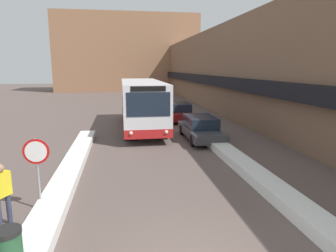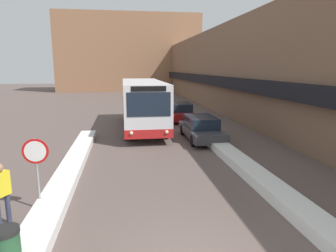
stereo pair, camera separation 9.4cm
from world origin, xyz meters
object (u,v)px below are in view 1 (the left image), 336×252
(trash_bin, at_px, (9,250))
(pedestrian, at_px, (2,190))
(parked_car_front, at_px, (201,128))
(stop_sign, at_px, (37,159))
(city_bus, at_px, (142,103))
(parked_car_middle, at_px, (179,112))

(trash_bin, bearing_deg, pedestrian, 111.74)
(parked_car_front, xyz_separation_m, stop_sign, (-7.18, -8.06, 0.90))
(parked_car_front, bearing_deg, trash_bin, -123.13)
(city_bus, xyz_separation_m, stop_sign, (-3.95, -11.96, -0.21))
(city_bus, xyz_separation_m, pedestrian, (-4.65, -12.86, -0.75))
(parked_car_front, distance_m, parked_car_middle, 6.75)
(pedestrian, distance_m, trash_bin, 2.17)
(parked_car_middle, height_order, trash_bin, parked_car_middle)
(parked_car_front, distance_m, trash_bin, 13.01)
(pedestrian, height_order, trash_bin, pedestrian)
(parked_car_middle, relative_size, pedestrian, 2.37)
(stop_sign, bearing_deg, pedestrian, -127.94)
(pedestrian, bearing_deg, stop_sign, -7.76)
(stop_sign, height_order, pedestrian, stop_sign)
(stop_sign, bearing_deg, parked_car_middle, 64.13)
(stop_sign, bearing_deg, trash_bin, -88.54)
(trash_bin, bearing_deg, parked_car_middle, 68.05)
(parked_car_front, xyz_separation_m, parked_car_middle, (0.00, 6.75, 0.00))
(parked_car_front, bearing_deg, parked_car_middle, 90.00)
(city_bus, bearing_deg, pedestrian, -109.86)
(city_bus, distance_m, trash_bin, 15.35)
(parked_car_front, relative_size, stop_sign, 2.13)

